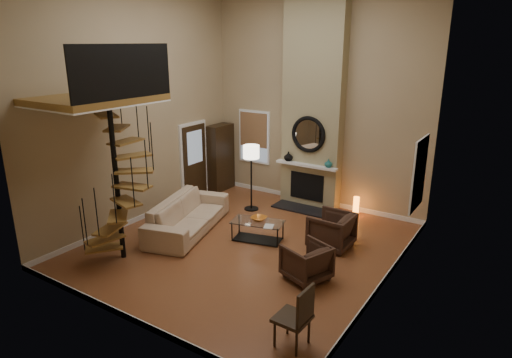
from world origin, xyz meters
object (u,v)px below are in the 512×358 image
Objects in this scene: hutch at (220,158)px; side_chair at (298,315)px; sofa at (188,215)px; accent_lamp at (356,207)px; armchair_far at (309,263)px; floor_lamp at (251,157)px; armchair_near at (335,231)px; coffee_table at (258,228)px.

hutch is 1.97× the size of side_chair.
sofa is 5.03× the size of accent_lamp.
armchair_far is 0.44× the size of floor_lamp.
hutch is 2.28× the size of armchair_near.
sofa is 4.66m from side_chair.
hutch is 3.80m from coffee_table.
side_chair is at bearing -44.01° from hutch.
armchair_far is at bearing -40.31° from floor_lamp.
hutch is at bearing -178.28° from accent_lamp.
sofa is at bearing -103.78° from floor_lamp.
floor_lamp reaches higher than sofa.
accent_lamp is at bearing -60.97° from sofa.
hutch reaches higher than sofa.
side_chair is at bearing -77.95° from accent_lamp.
side_chair is at bearing -48.15° from coffee_table.
armchair_far is at bearing -83.06° from accent_lamp.
coffee_table is 3.64m from side_chair.
armchair_far is 0.76× the size of side_chair.
coffee_table is 1.24× the size of side_chair.
armchair_far is at bearing -28.76° from coffee_table.
armchair_near is 1.92m from accent_lamp.
floor_lamp is at bearing -109.06° from armchair_far.
armchair_far is at bearing 7.51° from armchair_near.
accent_lamp is 0.53× the size of side_chair.
side_chair reaches higher than sofa.
armchair_near is at bearing -87.70° from sofa.
armchair_far is (0.18, -1.58, 0.00)m from armchair_near.
floor_lamp is (1.70, -0.90, 0.46)m from hutch.
floor_lamp reaches higher than armchair_near.
sofa reaches higher than armchair_near.
sofa reaches higher than armchair_far.
armchair_near is at bearing 22.17° from coffee_table.
coffee_table is 2.36× the size of accent_lamp.
hutch is 3.75× the size of accent_lamp.
floor_lamp is (-1.17, 1.51, 1.13)m from coffee_table.
armchair_near reaches higher than coffee_table.
armchair_far is 1.45× the size of accent_lamp.
armchair_near is at bearing -21.87° from hutch.
coffee_table is 0.72× the size of floor_lamp.
sofa reaches higher than accent_lamp.
floor_lamp is at bearing -106.77° from armchair_near.
hutch reaches higher than armchair_near.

